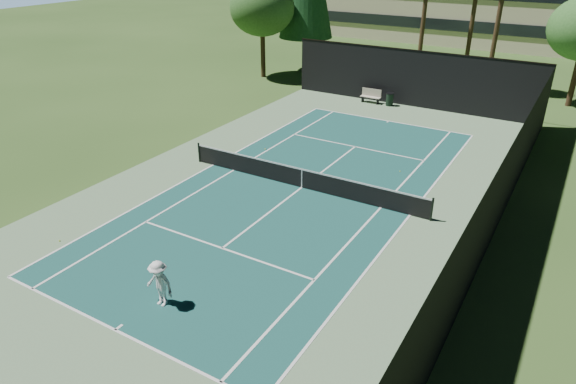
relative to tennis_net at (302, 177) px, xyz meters
name	(u,v)px	position (x,y,z in m)	size (l,w,h in m)	color
ground	(302,188)	(0.00, 0.00, -0.56)	(160.00, 160.00, 0.00)	#30511E
apron_slab	(302,188)	(0.00, 0.00, -0.55)	(18.00, 32.00, 0.01)	#678B61
court_surface	(302,188)	(0.00, 0.00, -0.55)	(10.97, 23.77, 0.01)	#184F4A
court_lines	(302,187)	(0.00, 0.00, -0.54)	(11.07, 23.87, 0.01)	white
tennis_net	(302,177)	(0.00, 0.00, 0.00)	(12.90, 0.10, 1.10)	black
fence	(303,149)	(0.00, 0.06, 1.45)	(18.04, 32.05, 4.03)	black
player	(159,284)	(0.37, -10.18, 0.29)	(1.09, 0.63, 1.69)	white
tennis_ball_a	(60,241)	(-5.97, -9.33, -0.52)	(0.07, 0.07, 0.07)	#C0D12F
tennis_ball_b	(265,168)	(-2.83, 1.03, -0.53)	(0.06, 0.06, 0.06)	#C1DE32
tennis_ball_c	(400,171)	(3.49, 4.31, -0.53)	(0.06, 0.06, 0.06)	#CEF437
tennis_ball_d	(265,149)	(-4.31, 3.35, -0.52)	(0.07, 0.07, 0.07)	#E5F237
park_bench	(371,95)	(-2.73, 15.35, -0.01)	(1.50, 0.45, 1.02)	beige
trash_bin	(390,99)	(-1.26, 15.31, -0.08)	(0.56, 0.56, 0.95)	black
decid_tree_c	(262,8)	(-14.00, 18.00, 5.21)	(5.44, 5.44, 8.09)	#44301D
campus_building	(499,4)	(0.00, 45.98, 3.65)	(40.50, 12.50, 8.30)	beige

